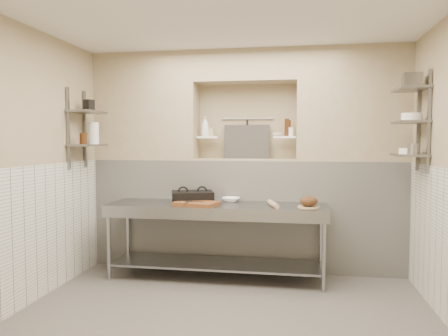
% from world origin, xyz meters
% --- Properties ---
extents(floor, '(4.00, 3.90, 0.10)m').
position_xyz_m(floor, '(0.00, 0.00, -0.05)').
color(floor, '#5A5550').
rests_on(floor, ground).
extents(ceiling, '(4.00, 3.90, 0.10)m').
position_xyz_m(ceiling, '(0.00, 0.00, 2.85)').
color(ceiling, silver).
rests_on(ceiling, ground).
extents(wall_left, '(0.10, 3.90, 2.80)m').
position_xyz_m(wall_left, '(-2.05, 0.00, 1.40)').
color(wall_left, tan).
rests_on(wall_left, ground).
extents(wall_back, '(4.00, 0.10, 2.80)m').
position_xyz_m(wall_back, '(0.00, 2.00, 1.40)').
color(wall_back, tan).
rests_on(wall_back, ground).
extents(wall_front, '(4.00, 0.10, 2.80)m').
position_xyz_m(wall_front, '(0.00, -2.00, 1.40)').
color(wall_front, tan).
rests_on(wall_front, ground).
extents(backwall_lower, '(4.00, 0.40, 1.40)m').
position_xyz_m(backwall_lower, '(0.00, 1.75, 0.70)').
color(backwall_lower, silver).
rests_on(backwall_lower, floor).
extents(alcove_sill, '(1.30, 0.40, 0.02)m').
position_xyz_m(alcove_sill, '(0.00, 1.75, 1.41)').
color(alcove_sill, tan).
rests_on(alcove_sill, backwall_lower).
extents(backwall_pillar_left, '(1.35, 0.40, 1.40)m').
position_xyz_m(backwall_pillar_left, '(-1.33, 1.75, 2.10)').
color(backwall_pillar_left, tan).
rests_on(backwall_pillar_left, backwall_lower).
extents(backwall_pillar_right, '(1.35, 0.40, 1.40)m').
position_xyz_m(backwall_pillar_right, '(1.33, 1.75, 2.10)').
color(backwall_pillar_right, tan).
rests_on(backwall_pillar_right, backwall_lower).
extents(backwall_header, '(1.30, 0.40, 0.40)m').
position_xyz_m(backwall_header, '(0.00, 1.75, 2.60)').
color(backwall_header, tan).
rests_on(backwall_header, backwall_lower).
extents(wainscot_left, '(0.02, 3.90, 1.40)m').
position_xyz_m(wainscot_left, '(-1.99, 0.00, 0.70)').
color(wainscot_left, silver).
rests_on(wainscot_left, floor).
extents(alcove_shelf_left, '(0.28, 0.16, 0.02)m').
position_xyz_m(alcove_shelf_left, '(-0.50, 1.75, 1.70)').
color(alcove_shelf_left, white).
rests_on(alcove_shelf_left, backwall_lower).
extents(alcove_shelf_right, '(0.28, 0.16, 0.02)m').
position_xyz_m(alcove_shelf_right, '(0.50, 1.75, 1.70)').
color(alcove_shelf_right, white).
rests_on(alcove_shelf_right, backwall_lower).
extents(utensil_rail, '(0.70, 0.02, 0.02)m').
position_xyz_m(utensil_rail, '(0.00, 1.92, 1.95)').
color(utensil_rail, gray).
rests_on(utensil_rail, wall_back).
extents(hanging_steel, '(0.02, 0.02, 0.30)m').
position_xyz_m(hanging_steel, '(0.00, 1.90, 1.78)').
color(hanging_steel, black).
rests_on(hanging_steel, utensil_rail).
extents(splash_panel, '(0.60, 0.08, 0.45)m').
position_xyz_m(splash_panel, '(0.00, 1.85, 1.64)').
color(splash_panel, '#383330').
rests_on(splash_panel, alcove_sill).
extents(shelf_rail_left_a, '(0.03, 0.03, 0.95)m').
position_xyz_m(shelf_rail_left_a, '(-1.98, 1.25, 1.80)').
color(shelf_rail_left_a, slate).
rests_on(shelf_rail_left_a, wall_left).
extents(shelf_rail_left_b, '(0.03, 0.03, 0.95)m').
position_xyz_m(shelf_rail_left_b, '(-1.98, 0.85, 1.80)').
color(shelf_rail_left_b, slate).
rests_on(shelf_rail_left_b, wall_left).
extents(wall_shelf_left_lower, '(0.30, 0.50, 0.02)m').
position_xyz_m(wall_shelf_left_lower, '(-1.84, 1.05, 1.60)').
color(wall_shelf_left_lower, slate).
rests_on(wall_shelf_left_lower, wall_left).
extents(wall_shelf_left_upper, '(0.30, 0.50, 0.03)m').
position_xyz_m(wall_shelf_left_upper, '(-1.84, 1.05, 2.00)').
color(wall_shelf_left_upper, slate).
rests_on(wall_shelf_left_upper, wall_left).
extents(shelf_rail_right_a, '(0.03, 0.03, 1.05)m').
position_xyz_m(shelf_rail_right_a, '(1.98, 1.25, 1.85)').
color(shelf_rail_right_a, slate).
rests_on(shelf_rail_right_a, wall_right).
extents(shelf_rail_right_b, '(0.03, 0.03, 1.05)m').
position_xyz_m(shelf_rail_right_b, '(1.98, 0.85, 1.85)').
color(shelf_rail_right_b, slate).
rests_on(shelf_rail_right_b, wall_right).
extents(wall_shelf_right_lower, '(0.30, 0.50, 0.02)m').
position_xyz_m(wall_shelf_right_lower, '(1.84, 1.05, 1.50)').
color(wall_shelf_right_lower, slate).
rests_on(wall_shelf_right_lower, wall_right).
extents(wall_shelf_right_mid, '(0.30, 0.50, 0.02)m').
position_xyz_m(wall_shelf_right_mid, '(1.84, 1.05, 1.85)').
color(wall_shelf_right_mid, slate).
rests_on(wall_shelf_right_mid, wall_right).
extents(wall_shelf_right_upper, '(0.30, 0.50, 0.03)m').
position_xyz_m(wall_shelf_right_upper, '(1.84, 1.05, 2.20)').
color(wall_shelf_right_upper, slate).
rests_on(wall_shelf_right_upper, wall_right).
extents(prep_table, '(2.60, 0.70, 0.90)m').
position_xyz_m(prep_table, '(-0.28, 1.18, 0.64)').
color(prep_table, gray).
rests_on(prep_table, floor).
extents(panini_press, '(0.58, 0.49, 0.13)m').
position_xyz_m(panini_press, '(-0.60, 1.30, 0.97)').
color(panini_press, black).
rests_on(panini_press, prep_table).
extents(cutting_board, '(0.55, 0.44, 0.04)m').
position_xyz_m(cutting_board, '(-0.49, 1.05, 0.92)').
color(cutting_board, brown).
rests_on(cutting_board, prep_table).
extents(knife_blade, '(0.24, 0.06, 0.01)m').
position_xyz_m(knife_blade, '(-0.52, 1.04, 0.95)').
color(knife_blade, gray).
rests_on(knife_blade, cutting_board).
extents(tongs, '(0.06, 0.24, 0.02)m').
position_xyz_m(tongs, '(-0.56, 0.99, 0.96)').
color(tongs, gray).
rests_on(tongs, cutting_board).
extents(mixing_bowl, '(0.24, 0.24, 0.05)m').
position_xyz_m(mixing_bowl, '(-0.14, 1.43, 0.93)').
color(mixing_bowl, white).
rests_on(mixing_bowl, prep_table).
extents(rolling_pin, '(0.16, 0.38, 0.06)m').
position_xyz_m(rolling_pin, '(0.39, 1.12, 0.93)').
color(rolling_pin, tan).
rests_on(rolling_pin, prep_table).
extents(bread_board, '(0.24, 0.24, 0.01)m').
position_xyz_m(bread_board, '(0.79, 1.10, 0.91)').
color(bread_board, tan).
rests_on(bread_board, prep_table).
extents(bread_loaf, '(0.20, 0.20, 0.12)m').
position_xyz_m(bread_loaf, '(0.79, 1.10, 0.97)').
color(bread_loaf, '#4C2D19').
rests_on(bread_loaf, bread_board).
extents(bottle_soap, '(0.13, 0.13, 0.26)m').
position_xyz_m(bottle_soap, '(-0.53, 1.73, 1.84)').
color(bottle_soap, white).
rests_on(bottle_soap, alcove_shelf_left).
extents(jar_alcove, '(0.07, 0.07, 0.11)m').
position_xyz_m(jar_alcove, '(-0.46, 1.76, 1.77)').
color(jar_alcove, tan).
rests_on(jar_alcove, alcove_shelf_left).
extents(bowl_alcove, '(0.17, 0.17, 0.04)m').
position_xyz_m(bowl_alcove, '(0.40, 1.71, 1.73)').
color(bowl_alcove, white).
rests_on(bowl_alcove, alcove_shelf_right).
extents(condiment_a, '(0.06, 0.06, 0.20)m').
position_xyz_m(condiment_a, '(0.55, 1.77, 1.81)').
color(condiment_a, '#381C0A').
rests_on(condiment_a, alcove_shelf_right).
extents(condiment_b, '(0.06, 0.06, 0.22)m').
position_xyz_m(condiment_b, '(0.52, 1.77, 1.82)').
color(condiment_b, '#381C0A').
rests_on(condiment_b, alcove_shelf_right).
extents(condiment_c, '(0.06, 0.06, 0.11)m').
position_xyz_m(condiment_c, '(0.58, 1.73, 1.77)').
color(condiment_c, white).
rests_on(condiment_c, alcove_shelf_right).
extents(jug_left, '(0.13, 0.13, 0.27)m').
position_xyz_m(jug_left, '(-1.84, 1.21, 1.75)').
color(jug_left, white).
rests_on(jug_left, wall_shelf_left_lower).
extents(jar_left, '(0.09, 0.09, 0.13)m').
position_xyz_m(jar_left, '(-1.84, 0.95, 1.68)').
color(jar_left, '#381C0A').
rests_on(jar_left, wall_shelf_left_lower).
extents(box_left_upper, '(0.13, 0.13, 0.14)m').
position_xyz_m(box_left_upper, '(-1.84, 1.10, 2.08)').
color(box_left_upper, black).
rests_on(box_left_upper, wall_shelf_left_upper).
extents(bowl_right, '(0.20, 0.20, 0.06)m').
position_xyz_m(bowl_right, '(1.84, 1.07, 1.54)').
color(bowl_right, white).
rests_on(bowl_right, wall_shelf_right_lower).
extents(canister_right, '(0.11, 0.11, 0.11)m').
position_xyz_m(canister_right, '(1.84, 0.89, 1.57)').
color(canister_right, gray).
rests_on(canister_right, wall_shelf_right_lower).
extents(bowl_right_mid, '(0.21, 0.21, 0.08)m').
position_xyz_m(bowl_right_mid, '(1.84, 0.97, 1.90)').
color(bowl_right_mid, white).
rests_on(bowl_right_mid, wall_shelf_right_mid).
extents(basket_right, '(0.20, 0.24, 0.14)m').
position_xyz_m(basket_right, '(1.84, 1.01, 2.28)').
color(basket_right, gray).
rests_on(basket_right, wall_shelf_right_upper).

